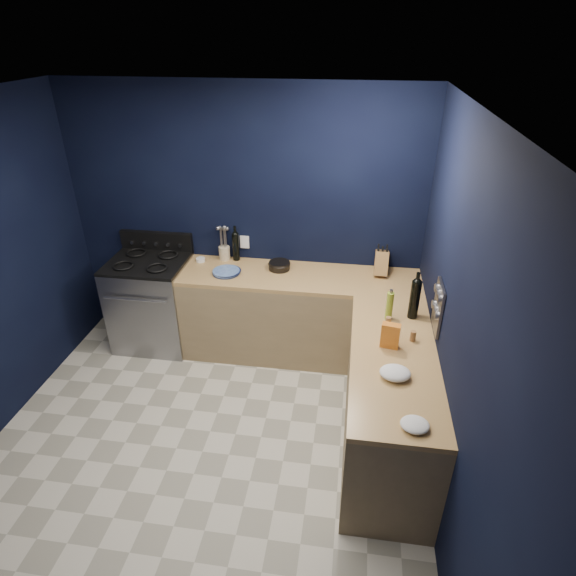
% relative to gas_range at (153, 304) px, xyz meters
% --- Properties ---
extents(floor, '(3.50, 3.50, 0.02)m').
position_rel_gas_range_xyz_m(floor, '(0.93, -1.42, -0.47)').
color(floor, beige).
rests_on(floor, ground).
extents(ceiling, '(3.50, 3.50, 0.02)m').
position_rel_gas_range_xyz_m(ceiling, '(0.93, -1.42, 2.15)').
color(ceiling, silver).
rests_on(ceiling, ground).
extents(wall_back, '(3.50, 0.02, 2.60)m').
position_rel_gas_range_xyz_m(wall_back, '(0.93, 0.34, 0.84)').
color(wall_back, black).
rests_on(wall_back, ground).
extents(wall_right, '(0.02, 3.50, 2.60)m').
position_rel_gas_range_xyz_m(wall_right, '(2.69, -1.42, 0.84)').
color(wall_right, black).
rests_on(wall_right, ground).
extents(cab_back, '(2.30, 0.63, 0.86)m').
position_rel_gas_range_xyz_m(cab_back, '(1.53, 0.02, -0.03)').
color(cab_back, '#937A54').
rests_on(cab_back, floor).
extents(top_back, '(2.30, 0.63, 0.04)m').
position_rel_gas_range_xyz_m(top_back, '(1.53, 0.02, 0.42)').
color(top_back, olive).
rests_on(top_back, cab_back).
extents(cab_right, '(0.63, 1.67, 0.86)m').
position_rel_gas_range_xyz_m(cab_right, '(2.37, -1.13, -0.03)').
color(cab_right, '#937A54').
rests_on(cab_right, floor).
extents(top_right, '(0.63, 1.67, 0.04)m').
position_rel_gas_range_xyz_m(top_right, '(2.37, -1.13, 0.42)').
color(top_right, olive).
rests_on(top_right, cab_right).
extents(gas_range, '(0.76, 0.66, 0.92)m').
position_rel_gas_range_xyz_m(gas_range, '(0.00, 0.00, 0.00)').
color(gas_range, gray).
rests_on(gas_range, floor).
extents(oven_door, '(0.59, 0.02, 0.42)m').
position_rel_gas_range_xyz_m(oven_door, '(0.00, -0.32, -0.01)').
color(oven_door, black).
rests_on(oven_door, gas_range).
extents(cooktop, '(0.76, 0.66, 0.03)m').
position_rel_gas_range_xyz_m(cooktop, '(0.00, 0.00, 0.48)').
color(cooktop, black).
rests_on(cooktop, gas_range).
extents(backguard, '(0.76, 0.06, 0.20)m').
position_rel_gas_range_xyz_m(backguard, '(0.00, 0.30, 0.58)').
color(backguard, black).
rests_on(backguard, gas_range).
extents(spice_panel, '(0.02, 0.28, 0.38)m').
position_rel_gas_range_xyz_m(spice_panel, '(2.67, -0.87, 0.72)').
color(spice_panel, gray).
rests_on(spice_panel, wall_right).
extents(wall_outlet, '(0.09, 0.02, 0.13)m').
position_rel_gas_range_xyz_m(wall_outlet, '(0.93, 0.32, 0.62)').
color(wall_outlet, white).
rests_on(wall_outlet, wall_back).
extents(plate_stack, '(0.27, 0.27, 0.03)m').
position_rel_gas_range_xyz_m(plate_stack, '(0.82, -0.04, 0.46)').
color(plate_stack, '#404C96').
rests_on(plate_stack, top_back).
extents(ramekin, '(0.11, 0.11, 0.04)m').
position_rel_gas_range_xyz_m(ramekin, '(0.50, 0.18, 0.46)').
color(ramekin, white).
rests_on(ramekin, top_back).
extents(utensil_crock, '(0.14, 0.14, 0.14)m').
position_rel_gas_range_xyz_m(utensil_crock, '(0.73, 0.26, 0.51)').
color(utensil_crock, beige).
rests_on(utensil_crock, top_back).
extents(wine_bottle_back, '(0.09, 0.09, 0.28)m').
position_rel_gas_range_xyz_m(wine_bottle_back, '(0.85, 0.27, 0.58)').
color(wine_bottle_back, black).
rests_on(wine_bottle_back, top_back).
extents(lemon_basket, '(0.21, 0.21, 0.08)m').
position_rel_gas_range_xyz_m(lemon_basket, '(1.32, 0.12, 0.48)').
color(lemon_basket, black).
rests_on(lemon_basket, top_back).
extents(knife_block, '(0.13, 0.27, 0.28)m').
position_rel_gas_range_xyz_m(knife_block, '(2.29, 0.18, 0.55)').
color(knife_block, olive).
rests_on(knife_block, top_back).
extents(wine_bottle_right, '(0.09, 0.09, 0.33)m').
position_rel_gas_range_xyz_m(wine_bottle_right, '(2.53, -0.58, 0.60)').
color(wine_bottle_right, black).
rests_on(wine_bottle_right, top_right).
extents(oil_bottle, '(0.07, 0.07, 0.24)m').
position_rel_gas_range_xyz_m(oil_bottle, '(2.34, -0.64, 0.56)').
color(oil_bottle, '#89A529').
rests_on(oil_bottle, top_right).
extents(spice_jar_near, '(0.05, 0.05, 0.09)m').
position_rel_gas_range_xyz_m(spice_jar_near, '(2.33, -0.76, 0.49)').
color(spice_jar_near, olive).
rests_on(spice_jar_near, top_right).
extents(spice_jar_far, '(0.06, 0.06, 0.09)m').
position_rel_gas_range_xyz_m(spice_jar_far, '(2.51, -0.92, 0.48)').
color(spice_jar_far, olive).
rests_on(spice_jar_far, top_right).
extents(crouton_bag, '(0.14, 0.09, 0.20)m').
position_rel_gas_range_xyz_m(crouton_bag, '(2.33, -1.02, 0.54)').
color(crouton_bag, '#C13B1B').
rests_on(crouton_bag, top_right).
extents(towel_front, '(0.26, 0.24, 0.07)m').
position_rel_gas_range_xyz_m(towel_front, '(2.35, -1.37, 0.48)').
color(towel_front, white).
rests_on(towel_front, top_right).
extents(towel_end, '(0.21, 0.20, 0.05)m').
position_rel_gas_range_xyz_m(towel_end, '(2.45, -1.83, 0.47)').
color(towel_end, white).
rests_on(towel_end, top_right).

